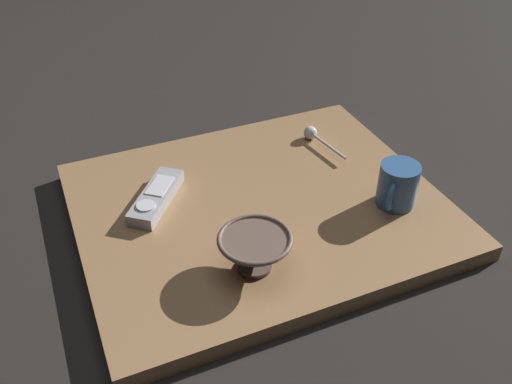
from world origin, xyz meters
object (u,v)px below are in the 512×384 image
object	(u,v)px
teaspoon	(313,134)
tv_remote_near	(156,197)
coffee_mug	(397,185)
cereal_bowl	(255,251)

from	to	relation	value
teaspoon	tv_remote_near	size ratio (longest dim) A/B	0.86
tv_remote_near	coffee_mug	bearing A→B (deg)	-113.68
teaspoon	tv_remote_near	bearing A→B (deg)	102.34
coffee_mug	cereal_bowl	bearing A→B (deg)	99.61
cereal_bowl	tv_remote_near	size ratio (longest dim) A/B	0.77
teaspoon	tv_remote_near	world-z (taller)	teaspoon
coffee_mug	teaspoon	world-z (taller)	coffee_mug
cereal_bowl	teaspoon	distance (m)	0.42
cereal_bowl	coffee_mug	world-z (taller)	coffee_mug
teaspoon	cereal_bowl	bearing A→B (deg)	139.06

